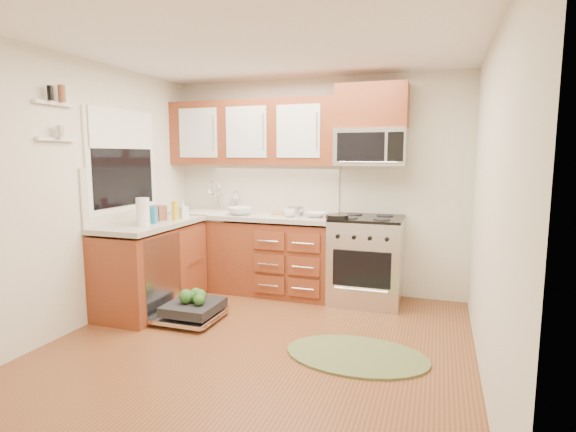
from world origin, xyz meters
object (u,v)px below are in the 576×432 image
(upper_cabinets, at_px, (252,133))
(skillet, at_px, (337,217))
(sink, at_px, (209,222))
(cutting_board, at_px, (286,213))
(range, at_px, (366,260))
(paper_towel_roll, at_px, (143,212))
(bowl_b, at_px, (240,211))
(dishwasher, at_px, (190,311))
(rug, at_px, (357,355))
(cup, at_px, (290,213))
(bowl_a, at_px, (316,215))
(stock_pot, at_px, (296,211))
(microwave, at_px, (371,147))

(upper_cabinets, height_order, skillet, upper_cabinets)
(sink, bearing_deg, cutting_board, 7.29)
(range, relative_size, paper_towel_roll, 3.44)
(upper_cabinets, distance_m, bowl_b, 0.94)
(range, xyz_separation_m, bowl_b, (-1.46, -0.11, 0.49))
(sink, distance_m, bowl_b, 0.51)
(paper_towel_roll, height_order, bowl_b, paper_towel_roll)
(dishwasher, xyz_separation_m, rug, (1.69, -0.27, -0.09))
(cutting_board, height_order, cup, cup)
(skillet, bearing_deg, paper_towel_roll, -152.78)
(paper_towel_roll, bearing_deg, skillet, 27.22)
(range, xyz_separation_m, cutting_board, (-0.97, 0.11, 0.46))
(rug, relative_size, bowl_a, 5.12)
(skillet, height_order, bowl_b, bowl_b)
(sink, height_order, cutting_board, cutting_board)
(bowl_b, bearing_deg, rug, -38.64)
(skillet, relative_size, cutting_board, 0.82)
(sink, xyz_separation_m, bowl_a, (1.36, -0.01, 0.15))
(cup, bearing_deg, upper_cabinets, 155.82)
(stock_pot, height_order, cup, stock_pot)
(rug, bearing_deg, range, 96.09)
(range, height_order, cup, cup)
(sink, bearing_deg, skillet, -8.28)
(range, height_order, bowl_b, bowl_b)
(cup, bearing_deg, bowl_a, 16.88)
(paper_towel_roll, height_order, bowl_a, paper_towel_roll)
(bowl_a, xyz_separation_m, cup, (-0.28, -0.08, 0.02))
(stock_pot, xyz_separation_m, cup, (-0.03, -0.10, -0.01))
(upper_cabinets, distance_m, cup, 1.09)
(cutting_board, height_order, bowl_b, bowl_b)
(bowl_a, bearing_deg, cup, -163.12)
(upper_cabinets, xyz_separation_m, sink, (-0.52, -0.16, -1.07))
(skillet, xyz_separation_m, cutting_board, (-0.69, 0.36, -0.04))
(cup, bearing_deg, microwave, 14.72)
(dishwasher, bearing_deg, bowl_a, 48.97)
(paper_towel_roll, bearing_deg, bowl_a, 37.85)
(paper_towel_roll, relative_size, bowl_b, 0.97)
(dishwasher, distance_m, skillet, 1.77)
(sink, distance_m, cutting_board, 0.97)
(range, xyz_separation_m, sink, (-1.93, -0.01, 0.33))
(sink, relative_size, stock_pot, 3.31)
(skillet, distance_m, cutting_board, 0.78)
(range, xyz_separation_m, rug, (0.15, -1.40, -0.46))
(upper_cabinets, xyz_separation_m, stock_pot, (0.59, -0.14, -0.89))
(cutting_board, bearing_deg, skillet, -27.64)
(upper_cabinets, height_order, stock_pot, upper_cabinets)
(sink, xyz_separation_m, cutting_board, (0.96, 0.12, 0.14))
(microwave, bearing_deg, skillet, -127.12)
(paper_towel_roll, bearing_deg, sink, 85.17)
(bowl_b, bearing_deg, dishwasher, -94.56)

